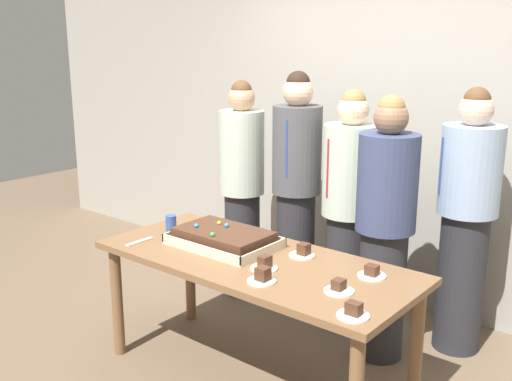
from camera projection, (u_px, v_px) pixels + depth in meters
ground_plane at (254, 378)px, 3.56m from camera, size 12.00×12.00×0.00m
interior_back_panel at (392, 105)px, 4.39m from camera, size 8.00×0.12×3.00m
party_table at (254, 273)px, 3.40m from camera, size 1.88×0.80×0.76m
sheet_cake at (224, 238)px, 3.57m from camera, size 0.63×0.42×0.12m
plated_slice_near_left at (303, 252)px, 3.40m from camera, size 0.15×0.15×0.07m
plated_slice_near_right at (265, 265)px, 3.21m from camera, size 0.15×0.15×0.08m
plated_slice_far_left at (353, 312)px, 2.66m from camera, size 0.15×0.15×0.07m
plated_slice_far_right at (339, 288)px, 2.92m from camera, size 0.15×0.15×0.06m
plated_slice_center_front at (262, 277)px, 3.04m from camera, size 0.15×0.15×0.08m
plated_slice_center_back at (372, 273)px, 3.10m from camera, size 0.15×0.15×0.07m
drink_cup_nearest at (171, 223)px, 3.86m from camera, size 0.07×0.07×0.10m
cake_server_utensil at (139, 242)px, 3.64m from camera, size 0.03×0.20×0.01m
person_serving_front at (466, 220)px, 3.71m from camera, size 0.37×0.37×1.70m
person_green_shirt_behind at (296, 189)px, 4.31m from camera, size 0.35×0.35×1.76m
person_striped_tie_right at (242, 187)px, 4.57m from camera, size 0.34×0.34×1.68m
person_far_right_suit at (349, 209)px, 4.05m from camera, size 0.38×0.38×1.66m
person_left_edge_reaching at (385, 228)px, 3.62m from camera, size 0.36×0.36×1.66m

